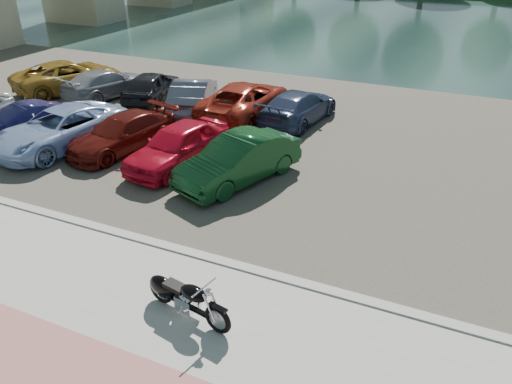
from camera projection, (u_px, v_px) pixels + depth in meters
ground at (152, 304)px, 11.47m from camera, size 200.00×200.00×0.00m
promenade at (125, 330)px, 10.64m from camera, size 60.00×6.00×0.10m
pink_path at (75, 380)px, 9.41m from camera, size 60.00×2.00×0.01m
kerb at (196, 255)px, 13.05m from camera, size 60.00×0.30×0.14m
parking_lot at (308, 139)px, 20.31m from camera, size 60.00×18.00×0.04m
river at (416, 26)px, 43.64m from camera, size 120.00×40.00×0.00m
motorcycle at (181, 296)px, 10.87m from camera, size 2.31×0.85×1.05m
car_1 at (22, 120)px, 20.39m from camera, size 2.47×3.99×1.24m
car_2 at (61, 129)px, 19.18m from camera, size 3.45×5.79×1.51m
car_3 at (122, 133)px, 18.98m from camera, size 2.85×4.91×1.34m
car_4 at (178, 145)px, 17.70m from camera, size 2.42×4.70×1.53m
car_5 at (239, 160)px, 16.59m from camera, size 3.11×4.93×1.53m
car_6 at (68, 76)px, 25.92m from camera, size 4.42×6.10×1.54m
car_7 at (106, 83)px, 25.00m from camera, size 2.88×5.01×1.37m
car_8 at (152, 86)px, 24.38m from camera, size 2.60×4.56×1.46m
car_9 at (193, 95)px, 23.01m from camera, size 3.13×4.91×1.53m
car_10 at (245, 99)px, 22.36m from camera, size 2.68×5.61×1.54m
car_11 at (298, 107)px, 21.70m from camera, size 2.52×5.05×1.41m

